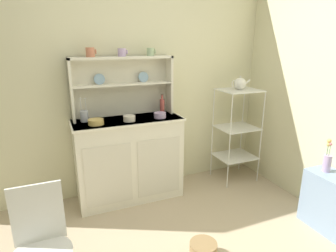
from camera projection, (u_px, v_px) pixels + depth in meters
wall_back at (130, 81)px, 3.08m from camera, size 3.84×0.05×2.50m
hutch_cabinet at (129, 158)px, 3.03m from camera, size 1.13×0.45×0.90m
hutch_shelf_unit at (122, 81)px, 2.95m from camera, size 1.06×0.18×0.63m
bakers_rack at (237, 124)px, 3.40m from camera, size 0.46×0.39×1.13m
side_shelf_blue at (333, 203)px, 2.55m from camera, size 0.28×0.48×0.53m
wire_chair at (40, 240)px, 1.70m from camera, size 0.36×0.36×0.85m
floor_basket at (203, 250)px, 2.26m from camera, size 0.22×0.22×0.13m
cup_terracotta_0 at (90, 52)px, 2.71m from camera, size 0.10×0.08×0.09m
cup_lilac_1 at (122, 52)px, 2.83m from camera, size 0.10×0.08×0.08m
cup_sage_2 at (151, 52)px, 2.94m from camera, size 0.09×0.08×0.08m
bowl_mixing_large at (96, 122)px, 2.72m from camera, size 0.15×0.15×0.05m
bowl_floral_medium at (129, 118)px, 2.84m from camera, size 0.12×0.12×0.06m
bowl_cream_small at (160, 115)px, 2.96m from camera, size 0.13×0.13×0.06m
jam_bottle at (162, 106)px, 3.11m from camera, size 0.05×0.05×0.22m
utensil_jar at (84, 116)px, 2.81m from camera, size 0.08×0.08×0.24m
porcelain_teapot at (240, 84)px, 3.26m from camera, size 0.23×0.14×0.16m
flower_vase at (327, 161)px, 2.55m from camera, size 0.07×0.07×0.31m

